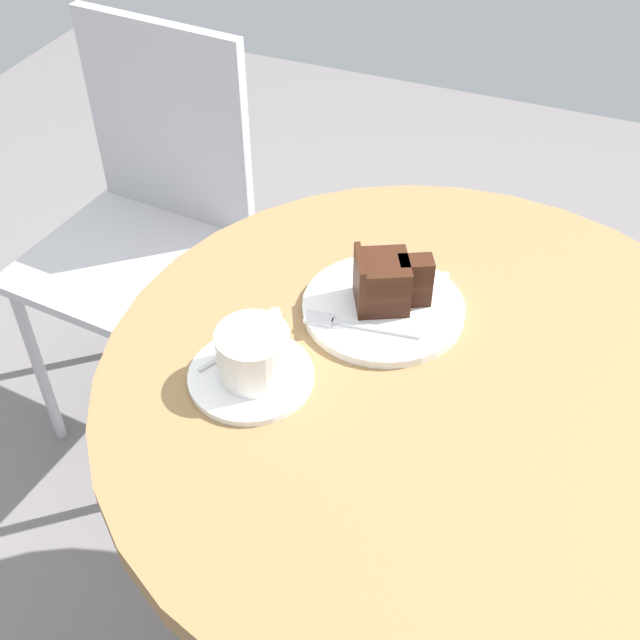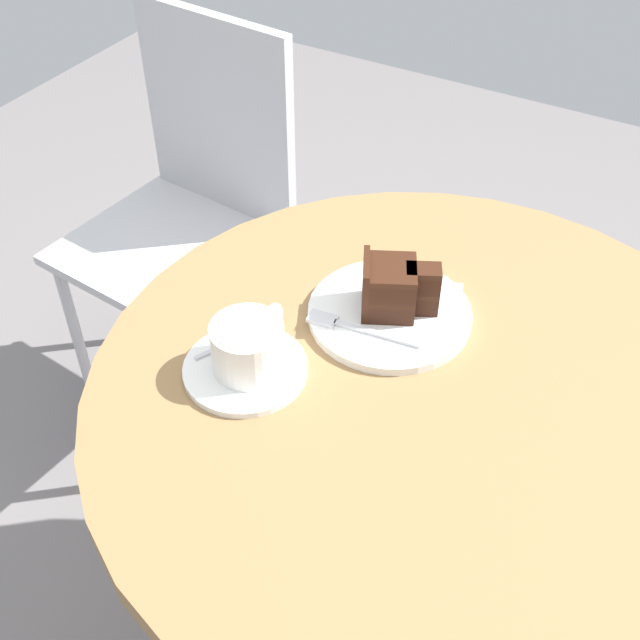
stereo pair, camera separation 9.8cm
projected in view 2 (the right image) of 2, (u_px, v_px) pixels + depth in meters
name	position (u px, v px, depth m)	size (l,w,h in m)	color
cafe_table	(425.00, 449.00, 1.03)	(0.84, 0.84, 0.73)	olive
saucer	(245.00, 369.00, 0.97)	(0.15, 0.15, 0.01)	white
coffee_cup	(249.00, 345.00, 0.95)	(0.12, 0.09, 0.06)	white
teaspoon	(243.00, 337.00, 1.00)	(0.10, 0.05, 0.00)	silver
cake_plate	(389.00, 314.00, 1.04)	(0.21, 0.21, 0.01)	white
cake_slice	(393.00, 288.00, 1.02)	(0.09, 0.11, 0.08)	#381E14
fork	(350.00, 326.00, 1.01)	(0.03, 0.15, 0.00)	silver
napkin	(405.00, 306.00, 1.06)	(0.16, 0.17, 0.00)	tan
cafe_chair	(194.00, 198.00, 1.62)	(0.41, 0.41, 0.87)	#BCBCC1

